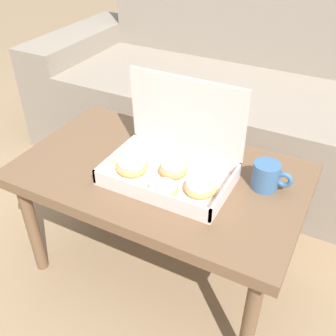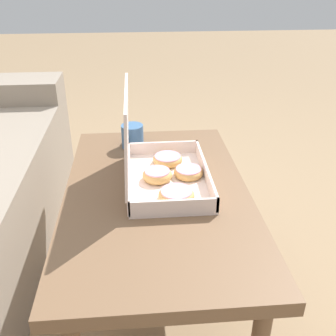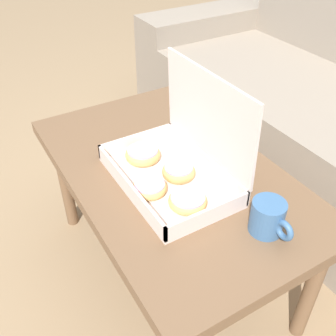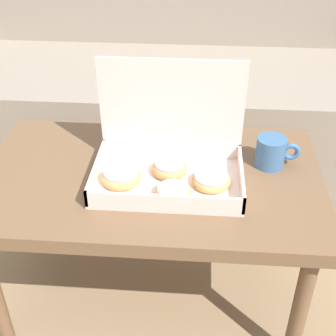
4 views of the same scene
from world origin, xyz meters
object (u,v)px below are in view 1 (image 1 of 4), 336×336
(coffee_table, at_px, (160,182))
(coffee_mug, at_px, (267,176))
(couch, at_px, (243,105))
(pastry_box, at_px, (170,163))

(coffee_table, bearing_deg, coffee_mug, 12.05)
(couch, distance_m, coffee_table, 0.90)
(couch, height_order, coffee_table, couch)
(coffee_table, xyz_separation_m, pastry_box, (0.05, -0.02, 0.11))
(coffee_table, relative_size, coffee_mug, 7.68)
(coffee_table, xyz_separation_m, coffee_mug, (0.33, 0.07, 0.09))
(coffee_table, bearing_deg, couch, 90.00)
(pastry_box, relative_size, coffee_mug, 3.19)
(pastry_box, bearing_deg, couch, 93.10)
(coffee_table, height_order, pastry_box, pastry_box)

